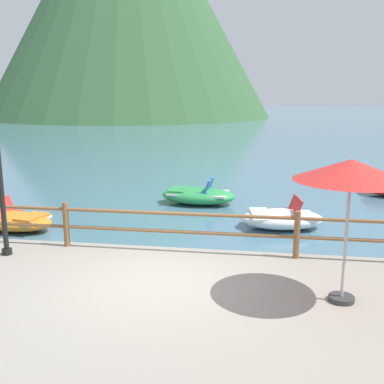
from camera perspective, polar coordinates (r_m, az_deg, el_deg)
name	(u,v)px	position (r m, az deg, el deg)	size (l,w,h in m)	color
ground_plane	(245,129)	(47.25, 6.73, 7.93)	(200.00, 200.00, 0.00)	#477084
promenade_dock	(123,368)	(6.15, -8.70, -21.09)	(28.00, 8.00, 0.40)	gray
dock_railing	(177,224)	(9.16, -1.91, -4.12)	(23.92, 0.12, 0.95)	brown
beach_umbrella	(351,172)	(7.03, 19.46, 2.39)	(1.70, 1.70, 2.24)	#B2B2B7
pedal_boat_0	(198,195)	(14.90, 0.75, -0.41)	(2.54, 1.52, 0.87)	green
pedal_boat_1	(12,220)	(13.04, -21.77, -3.33)	(2.59, 1.63, 0.82)	orange
pedal_boat_2	(282,218)	(12.45, 11.26, -3.28)	(2.37, 1.58, 0.85)	white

